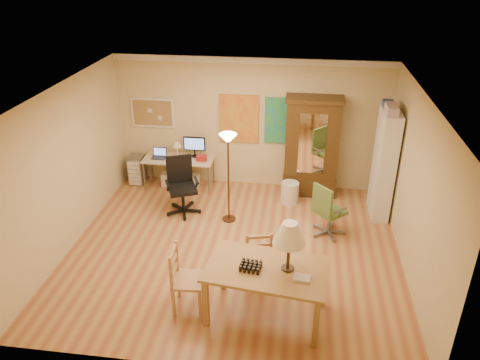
# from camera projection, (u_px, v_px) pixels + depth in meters

# --- Properties ---
(floor) EXTENTS (5.50, 5.50, 0.00)m
(floor) POSITION_uv_depth(u_px,v_px,m) (234.00, 249.00, 7.90)
(floor) COLOR #9F5A38
(floor) RESTS_ON ground
(crown_molding) EXTENTS (5.50, 0.08, 0.12)m
(crown_molding) POSITION_uv_depth(u_px,v_px,m) (252.00, 60.00, 8.89)
(crown_molding) COLOR white
(crown_molding) RESTS_ON floor
(corkboard) EXTENTS (0.90, 0.04, 0.62)m
(corkboard) POSITION_uv_depth(u_px,v_px,m) (153.00, 113.00, 9.66)
(corkboard) COLOR #A1814C
(corkboard) RESTS_ON floor
(art_panel_left) EXTENTS (0.80, 0.04, 1.00)m
(art_panel_left) POSITION_uv_depth(u_px,v_px,m) (239.00, 119.00, 9.46)
(art_panel_left) COLOR yellow
(art_panel_left) RESTS_ON floor
(art_panel_right) EXTENTS (0.75, 0.04, 0.95)m
(art_panel_right) POSITION_uv_depth(u_px,v_px,m) (283.00, 121.00, 9.36)
(art_panel_right) COLOR teal
(art_panel_right) RESTS_ON floor
(dining_table) EXTENTS (1.71, 1.16, 1.51)m
(dining_table) POSITION_uv_depth(u_px,v_px,m) (275.00, 259.00, 6.08)
(dining_table) COLOR olive
(dining_table) RESTS_ON floor
(ladder_chair_back) EXTENTS (0.49, 0.48, 0.88)m
(ladder_chair_back) POSITION_uv_depth(u_px,v_px,m) (258.00, 255.00, 7.06)
(ladder_chair_back) COLOR #A36E4A
(ladder_chair_back) RESTS_ON floor
(ladder_chair_left) EXTENTS (0.46, 0.48, 0.98)m
(ladder_chair_left) POSITION_uv_depth(u_px,v_px,m) (186.00, 280.00, 6.46)
(ladder_chair_left) COLOR #A36E4A
(ladder_chair_left) RESTS_ON floor
(torchiere_lamp) EXTENTS (0.31, 0.31, 1.71)m
(torchiere_lamp) POSITION_uv_depth(u_px,v_px,m) (228.00, 152.00, 8.15)
(torchiere_lamp) COLOR #45281B
(torchiere_lamp) RESTS_ON floor
(computer_desk) EXTENTS (1.45, 0.63, 1.09)m
(computer_desk) POSITION_uv_depth(u_px,v_px,m) (181.00, 169.00, 9.80)
(computer_desk) COLOR #BDAE8A
(computer_desk) RESTS_ON floor
(office_chair_black) EXTENTS (0.67, 0.67, 1.10)m
(office_chair_black) POSITION_uv_depth(u_px,v_px,m) (183.00, 198.00, 8.90)
(office_chair_black) COLOR black
(office_chair_black) RESTS_ON floor
(office_chair_green) EXTENTS (0.64, 0.64, 0.99)m
(office_chair_green) POSITION_uv_depth(u_px,v_px,m) (327.00, 221.00, 8.21)
(office_chair_green) COLOR slate
(office_chair_green) RESTS_ON floor
(drawer_cart) EXTENTS (0.31, 0.37, 0.62)m
(drawer_cart) POSITION_uv_depth(u_px,v_px,m) (137.00, 170.00, 9.98)
(drawer_cart) COLOR slate
(drawer_cart) RESTS_ON floor
(armoire) EXTENTS (1.10, 0.52, 2.03)m
(armoire) POSITION_uv_depth(u_px,v_px,m) (311.00, 153.00, 9.34)
(armoire) COLOR #35220E
(armoire) RESTS_ON floor
(bookshelf) EXTENTS (0.31, 0.82, 2.04)m
(bookshelf) POSITION_uv_depth(u_px,v_px,m) (384.00, 165.00, 8.54)
(bookshelf) COLOR white
(bookshelf) RESTS_ON floor
(wastebin) EXTENTS (0.35, 0.35, 0.44)m
(wastebin) POSITION_uv_depth(u_px,v_px,m) (290.00, 193.00, 9.25)
(wastebin) COLOR silver
(wastebin) RESTS_ON floor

